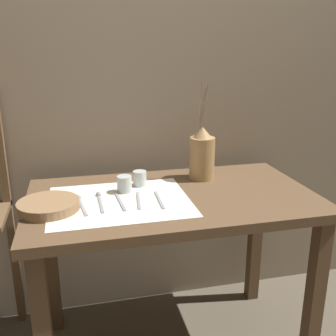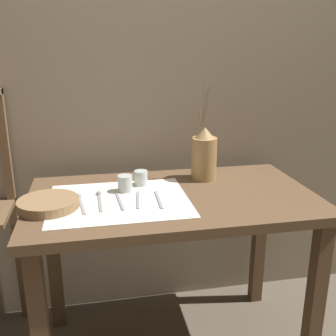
{
  "view_description": "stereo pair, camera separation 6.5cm",
  "coord_description": "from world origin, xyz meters",
  "views": [
    {
      "loc": [
        -0.38,
        -1.5,
        1.39
      ],
      "look_at": [
        -0.02,
        0.0,
        0.91
      ],
      "focal_mm": 42.0,
      "sensor_mm": 36.0,
      "label": 1
    },
    {
      "loc": [
        -0.32,
        -1.52,
        1.39
      ],
      "look_at": [
        -0.02,
        0.0,
        0.91
      ],
      "focal_mm": 42.0,
      "sensor_mm": 36.0,
      "label": 2
    }
  ],
  "objects": [
    {
      "name": "fork_outer",
      "position": [
        -0.07,
        -0.06,
        0.79
      ],
      "size": [
        0.02,
        0.19,
        0.0
      ],
      "color": "#939399",
      "rests_on": "wooden_table"
    },
    {
      "name": "knife_center",
      "position": [
        -0.15,
        -0.04,
        0.79
      ],
      "size": [
        0.04,
        0.19,
        0.0
      ],
      "color": "#939399",
      "rests_on": "wooden_table"
    },
    {
      "name": "spoon_inner",
      "position": [
        -0.38,
        0.0,
        0.79
      ],
      "size": [
        0.04,
        0.2,
        0.02
      ],
      "color": "#939399",
      "rests_on": "wooden_table"
    },
    {
      "name": "stone_wall_back",
      "position": [
        0.0,
        0.45,
        1.2
      ],
      "size": [
        7.0,
        0.06,
        2.4
      ],
      "color": "gray",
      "rests_on": "ground_plane"
    },
    {
      "name": "linen_cloth",
      "position": [
        -0.23,
        -0.02,
        0.79
      ],
      "size": [
        0.56,
        0.45,
        0.0
      ],
      "color": "silver",
      "rests_on": "wooden_table"
    },
    {
      "name": "pitcher_with_flowers",
      "position": [
        0.19,
        0.18,
        0.9
      ],
      "size": [
        0.12,
        0.12,
        0.46
      ],
      "color": "#A87F4C",
      "rests_on": "wooden_table"
    },
    {
      "name": "glass_tumbler_far",
      "position": [
        -0.12,
        0.14,
        0.82
      ],
      "size": [
        0.06,
        0.06,
        0.07
      ],
      "color": "#B7C1BC",
      "rests_on": "wooden_table"
    },
    {
      "name": "wooden_bowl",
      "position": [
        -0.5,
        -0.05,
        0.81
      ],
      "size": [
        0.23,
        0.23,
        0.04
      ],
      "color": "#8E6B47",
      "rests_on": "wooden_table"
    },
    {
      "name": "fork_inner",
      "position": [
        -0.23,
        -0.04,
        0.79
      ],
      "size": [
        0.02,
        0.19,
        0.0
      ],
      "color": "#939399",
      "rests_on": "wooden_table"
    },
    {
      "name": "spoon_outer",
      "position": [
        -0.3,
        0.02,
        0.79
      ],
      "size": [
        0.02,
        0.2,
        0.02
      ],
      "color": "#939399",
      "rests_on": "wooden_table"
    },
    {
      "name": "glass_tumbler_near",
      "position": [
        -0.19,
        0.07,
        0.82
      ],
      "size": [
        0.06,
        0.06,
        0.07
      ],
      "color": "#B7C1BC",
      "rests_on": "wooden_table"
    },
    {
      "name": "wooden_table",
      "position": [
        0.0,
        0.0,
        0.67
      ],
      "size": [
        1.21,
        0.69,
        0.79
      ],
      "color": "brown",
      "rests_on": "ground_plane"
    }
  ]
}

